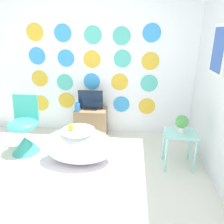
{
  "coord_description": "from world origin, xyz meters",
  "views": [
    {
      "loc": [
        0.7,
        -1.77,
        1.78
      ],
      "look_at": [
        0.43,
        0.92,
        0.76
      ],
      "focal_mm": 35.0,
      "sensor_mm": 36.0,
      "label": 1
    }
  ],
  "objects_px": {
    "bathtub": "(79,145)",
    "vase": "(77,107)",
    "chair": "(24,134)",
    "potted_plant_left": "(182,123)",
    "tv": "(90,101)"
  },
  "relations": [
    {
      "from": "bathtub",
      "to": "tv",
      "type": "distance_m",
      "value": 0.92
    },
    {
      "from": "chair",
      "to": "vase",
      "type": "relative_size",
      "value": 5.18
    },
    {
      "from": "potted_plant_left",
      "to": "tv",
      "type": "bearing_deg",
      "value": 149.14
    },
    {
      "from": "bathtub",
      "to": "chair",
      "type": "xyz_separation_m",
      "value": [
        -0.89,
        0.19,
        0.03
      ]
    },
    {
      "from": "tv",
      "to": "vase",
      "type": "relative_size",
      "value": 2.5
    },
    {
      "from": "bathtub",
      "to": "tv",
      "type": "height_order",
      "value": "tv"
    },
    {
      "from": "bathtub",
      "to": "vase",
      "type": "height_order",
      "value": "vase"
    },
    {
      "from": "chair",
      "to": "vase",
      "type": "distance_m",
      "value": 0.92
    },
    {
      "from": "chair",
      "to": "bathtub",
      "type": "bearing_deg",
      "value": -12.33
    },
    {
      "from": "vase",
      "to": "chair",
      "type": "bearing_deg",
      "value": -143.17
    },
    {
      "from": "chair",
      "to": "potted_plant_left",
      "type": "height_order",
      "value": "chair"
    },
    {
      "from": "bathtub",
      "to": "vase",
      "type": "relative_size",
      "value": 5.95
    },
    {
      "from": "potted_plant_left",
      "to": "vase",
      "type": "bearing_deg",
      "value": 156.03
    },
    {
      "from": "vase",
      "to": "potted_plant_left",
      "type": "height_order",
      "value": "potted_plant_left"
    },
    {
      "from": "tv",
      "to": "potted_plant_left",
      "type": "bearing_deg",
      "value": -30.86
    }
  ]
}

